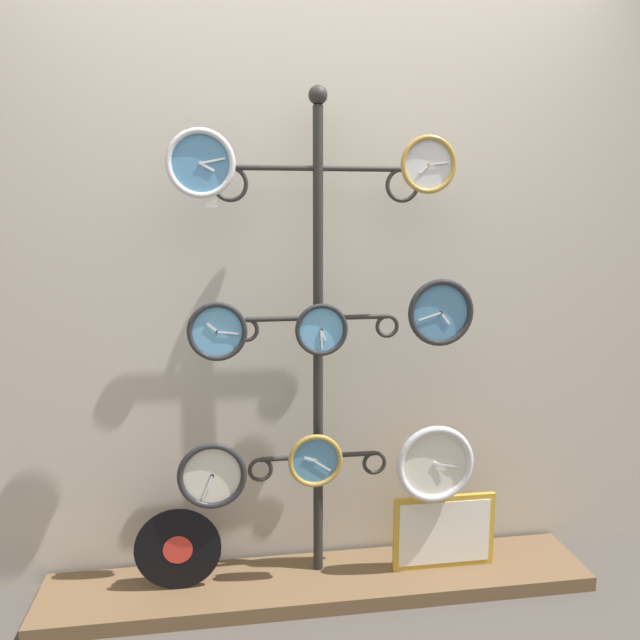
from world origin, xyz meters
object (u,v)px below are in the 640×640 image
(clock_top_left, at_px, (201,163))
(clock_bottom_right, at_px, (435,464))
(clock_bottom_left, at_px, (212,475))
(vinyl_record, at_px, (178,549))
(clock_bottom_center, at_px, (315,460))
(picture_frame, at_px, (444,532))
(clock_middle_left, at_px, (217,331))
(clock_middle_center, at_px, (321,330))
(clock_top_right, at_px, (428,165))
(clock_middle_right, at_px, (440,312))
(display_stand, at_px, (318,422))

(clock_top_left, height_order, clock_bottom_right, clock_top_left)
(clock_bottom_right, bearing_deg, clock_bottom_left, 177.68)
(clock_bottom_left, xyz_separation_m, vinyl_record, (-0.14, 0.01, -0.30))
(clock_bottom_center, distance_m, picture_frame, 0.65)
(clock_middle_left, relative_size, clock_bottom_left, 0.84)
(clock_bottom_right, bearing_deg, clock_middle_center, 175.80)
(clock_middle_center, distance_m, clock_bottom_left, 0.69)
(clock_top_right, bearing_deg, clock_bottom_left, -179.66)
(clock_bottom_center, height_order, clock_bottom_right, clock_bottom_right)
(clock_top_left, distance_m, clock_bottom_left, 1.15)
(clock_middle_right, height_order, clock_bottom_center, clock_middle_right)
(clock_middle_left, xyz_separation_m, clock_bottom_right, (0.83, -0.04, -0.55))
(clock_middle_center, xyz_separation_m, clock_bottom_center, (-0.03, -0.02, -0.51))
(clock_middle_left, bearing_deg, display_stand, 11.44)
(clock_middle_left, xyz_separation_m, clock_bottom_left, (-0.03, -0.00, -0.55))
(display_stand, xyz_separation_m, vinyl_record, (-0.56, -0.07, -0.46))
(clock_bottom_right, bearing_deg, clock_top_right, 140.18)
(vinyl_record, relative_size, picture_frame, 0.78)
(clock_middle_center, distance_m, picture_frame, 1.00)
(clock_top_left, bearing_deg, clock_top_right, 1.19)
(clock_top_right, relative_size, clock_bottom_left, 0.81)
(clock_top_right, height_order, clock_middle_left, clock_top_right)
(clock_middle_right, relative_size, vinyl_record, 0.77)
(clock_middle_left, distance_m, vinyl_record, 0.87)
(display_stand, bearing_deg, vinyl_record, -173.34)
(clock_middle_center, xyz_separation_m, clock_bottom_right, (0.45, -0.03, -0.54))
(clock_top_left, bearing_deg, vinyl_record, 168.45)
(clock_bottom_left, height_order, picture_frame, clock_bottom_left)
(clock_bottom_left, distance_m, vinyl_record, 0.33)
(clock_middle_left, relative_size, vinyl_record, 0.66)
(clock_middle_left, relative_size, clock_middle_right, 0.86)
(clock_bottom_left, bearing_deg, clock_middle_left, 3.23)
(vinyl_record, bearing_deg, clock_bottom_center, -4.15)
(display_stand, bearing_deg, picture_frame, -7.73)
(clock_middle_center, bearing_deg, clock_top_left, -178.62)
(clock_top_left, height_order, picture_frame, clock_top_left)
(clock_top_left, relative_size, clock_middle_right, 0.94)
(display_stand, distance_m, clock_bottom_center, 0.16)
(display_stand, distance_m, clock_bottom_left, 0.46)
(clock_top_right, height_order, clock_bottom_center, clock_top_right)
(clock_bottom_center, bearing_deg, clock_bottom_left, 176.51)
(clock_bottom_left, bearing_deg, vinyl_record, 174.01)
(clock_middle_right, bearing_deg, clock_bottom_left, 177.83)
(clock_middle_center, bearing_deg, clock_middle_left, 179.39)
(clock_top_left, bearing_deg, clock_bottom_left, 60.27)
(display_stand, bearing_deg, clock_middle_left, -168.56)
(clock_top_right, distance_m, clock_middle_left, 0.99)
(clock_top_left, height_order, vinyl_record, clock_top_left)
(clock_middle_left, bearing_deg, clock_top_right, 0.21)
(clock_bottom_left, distance_m, picture_frame, 0.98)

